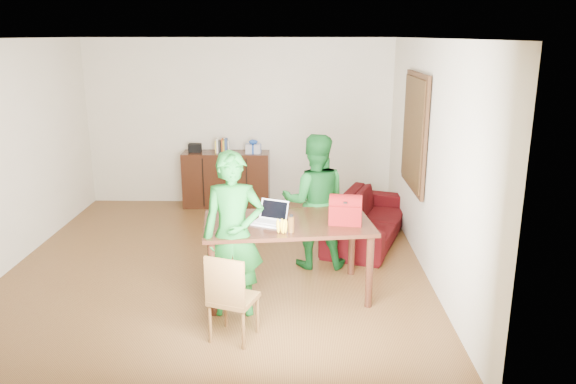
{
  "coord_description": "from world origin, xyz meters",
  "views": [
    {
      "loc": [
        0.99,
        -6.4,
        2.74
      ],
      "look_at": [
        0.87,
        -0.55,
        1.1
      ],
      "focal_mm": 35.0,
      "sensor_mm": 36.0,
      "label": 1
    }
  ],
  "objects_px": {
    "sofa": "(368,218)",
    "table": "(288,231)",
    "laptop": "(268,220)",
    "red_bag": "(346,212)",
    "person_near": "(233,235)",
    "bottle": "(291,223)",
    "chair": "(233,314)",
    "person_far": "(315,201)"
  },
  "relations": [
    {
      "from": "sofa",
      "to": "table",
      "type": "bearing_deg",
      "value": 167.99
    },
    {
      "from": "laptop",
      "to": "sofa",
      "type": "relative_size",
      "value": 0.19
    },
    {
      "from": "laptop",
      "to": "red_bag",
      "type": "height_order",
      "value": "red_bag"
    },
    {
      "from": "person_near",
      "to": "bottle",
      "type": "height_order",
      "value": "person_near"
    },
    {
      "from": "chair",
      "to": "person_far",
      "type": "xyz_separation_m",
      "value": [
        0.79,
        1.76,
        0.57
      ]
    },
    {
      "from": "table",
      "to": "person_near",
      "type": "height_order",
      "value": "person_near"
    },
    {
      "from": "bottle",
      "to": "chair",
      "type": "bearing_deg",
      "value": -129.23
    },
    {
      "from": "bottle",
      "to": "sofa",
      "type": "relative_size",
      "value": 0.09
    },
    {
      "from": "chair",
      "to": "bottle",
      "type": "distance_m",
      "value": 1.07
    },
    {
      "from": "table",
      "to": "bottle",
      "type": "relative_size",
      "value": 10.11
    },
    {
      "from": "chair",
      "to": "person_near",
      "type": "xyz_separation_m",
      "value": [
        -0.04,
        0.53,
        0.59
      ]
    },
    {
      "from": "laptop",
      "to": "sofa",
      "type": "xyz_separation_m",
      "value": [
        1.28,
        1.83,
        -0.57
      ]
    },
    {
      "from": "table",
      "to": "chair",
      "type": "xyz_separation_m",
      "value": [
        -0.48,
        -0.97,
        -0.47
      ]
    },
    {
      "from": "bottle",
      "to": "red_bag",
      "type": "height_order",
      "value": "red_bag"
    },
    {
      "from": "table",
      "to": "red_bag",
      "type": "bearing_deg",
      "value": -12.85
    },
    {
      "from": "laptop",
      "to": "sofa",
      "type": "bearing_deg",
      "value": 78.09
    },
    {
      "from": "red_bag",
      "to": "person_far",
      "type": "bearing_deg",
      "value": 117.15
    },
    {
      "from": "bottle",
      "to": "red_bag",
      "type": "relative_size",
      "value": 0.55
    },
    {
      "from": "table",
      "to": "person_near",
      "type": "bearing_deg",
      "value": -147.14
    },
    {
      "from": "table",
      "to": "sofa",
      "type": "xyz_separation_m",
      "value": [
        1.08,
        1.74,
        -0.42
      ]
    },
    {
      "from": "chair",
      "to": "laptop",
      "type": "bearing_deg",
      "value": 92.1
    },
    {
      "from": "chair",
      "to": "bottle",
      "type": "height_order",
      "value": "bottle"
    },
    {
      "from": "table",
      "to": "person_near",
      "type": "distance_m",
      "value": 0.7
    },
    {
      "from": "chair",
      "to": "red_bag",
      "type": "distance_m",
      "value": 1.59
    },
    {
      "from": "chair",
      "to": "person_far",
      "type": "bearing_deg",
      "value": 85.4
    },
    {
      "from": "red_bag",
      "to": "table",
      "type": "bearing_deg",
      "value": -177.69
    },
    {
      "from": "person_far",
      "to": "sofa",
      "type": "bearing_deg",
      "value": -128.98
    },
    {
      "from": "chair",
      "to": "sofa",
      "type": "height_order",
      "value": "chair"
    },
    {
      "from": "person_near",
      "to": "red_bag",
      "type": "relative_size",
      "value": 4.96
    },
    {
      "from": "table",
      "to": "bottle",
      "type": "bearing_deg",
      "value": -90.14
    },
    {
      "from": "sofa",
      "to": "person_far",
      "type": "bearing_deg",
      "value": 160.66
    },
    {
      "from": "person_near",
      "to": "sofa",
      "type": "relative_size",
      "value": 0.82
    },
    {
      "from": "person_near",
      "to": "sofa",
      "type": "height_order",
      "value": "person_near"
    },
    {
      "from": "laptop",
      "to": "red_bag",
      "type": "distance_m",
      "value": 0.81
    },
    {
      "from": "person_far",
      "to": "sofa",
      "type": "distance_m",
      "value": 1.33
    },
    {
      "from": "person_far",
      "to": "bottle",
      "type": "distance_m",
      "value": 1.16
    },
    {
      "from": "laptop",
      "to": "table",
      "type": "bearing_deg",
      "value": 45.2
    },
    {
      "from": "chair",
      "to": "laptop",
      "type": "xyz_separation_m",
      "value": [
        0.28,
        0.89,
        0.62
      ]
    },
    {
      "from": "table",
      "to": "person_near",
      "type": "xyz_separation_m",
      "value": [
        -0.53,
        -0.45,
        0.12
      ]
    },
    {
      "from": "table",
      "to": "sofa",
      "type": "distance_m",
      "value": 2.09
    },
    {
      "from": "person_near",
      "to": "person_far",
      "type": "relative_size",
      "value": 1.03
    },
    {
      "from": "person_far",
      "to": "bottle",
      "type": "xyz_separation_m",
      "value": [
        -0.26,
        -1.12,
        0.1
      ]
    }
  ]
}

